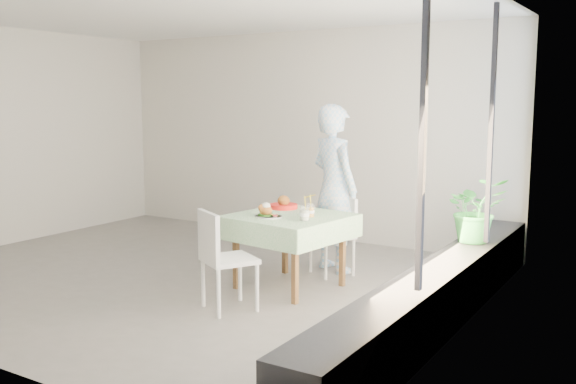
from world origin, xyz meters
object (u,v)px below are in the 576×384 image
Objects in this scene: chair_near at (228,279)px; diner at (334,188)px; cafe_table at (290,243)px; juice_cup_orange at (310,211)px; chair_far at (333,251)px; main_dish at (267,212)px; potted_plant at (476,209)px.

chair_near is 1.84m from diner.
cafe_table is at bearing 82.97° from chair_near.
chair_near is at bearing -110.37° from juice_cup_orange.
juice_cup_orange is at bearing 125.79° from diner.
chair_far is at bearing 80.94° from chair_near.
diner is at bearing 84.31° from chair_near.
chair_far reaches higher than cafe_table.
main_dish is (-0.26, -0.89, 0.53)m from chair_far.
potted_plant reaches higher than cafe_table.
juice_cup_orange is at bearing 4.01° from cafe_table.
diner reaches higher than cafe_table.
diner reaches higher than chair_near.
main_dish is at bearing -148.77° from potted_plant.
potted_plant is (1.74, 1.05, 0.03)m from main_dish.
main_dish is (-0.02, 0.67, 0.51)m from chair_near.
chair_near is at bearing -97.03° from cafe_table.
juice_cup_orange is at bearing -82.60° from chair_far.
cafe_table is 0.41m from main_dish.
chair_near is 0.84m from main_dish.
chair_far is 3.22× the size of juice_cup_orange.
cafe_table is 1.82× the size of potted_plant.
chair_far is at bearing -173.66° from potted_plant.
cafe_table is 4.19× the size of main_dish.
diner is (0.06, 0.83, 0.46)m from cafe_table.
chair_far is 1.58m from chair_near.
chair_near reaches higher than cafe_table.
juice_cup_orange reaches higher than chair_far.
cafe_table is at bearing -101.70° from chair_far.
potted_plant is at bearing 31.23° from main_dish.
cafe_table is 4.52× the size of juice_cup_orange.
diner is at bearing 116.35° from chair_far.
main_dish is at bearing -146.35° from juice_cup_orange.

